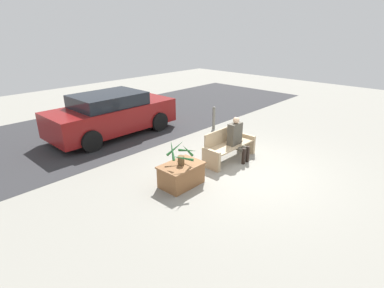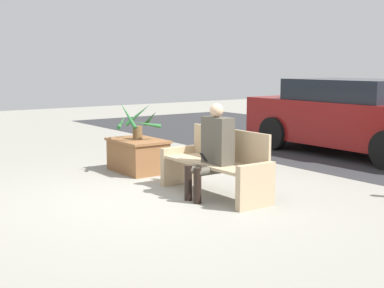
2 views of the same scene
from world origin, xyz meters
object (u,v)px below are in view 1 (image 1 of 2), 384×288
Objects in this scene: person_seated at (237,137)px; parked_car at (112,114)px; planter_box at (181,174)px; potted_plant at (181,154)px; bollard_post at (214,117)px; bench at (228,146)px.

parked_car is at bearing 104.69° from person_seated.
potted_plant is at bearing -128.66° from planter_box.
person_seated is at bearing -75.31° from parked_car.
parked_car is 3.67m from bollard_post.
potted_plant is (-2.13, 0.09, 0.12)m from person_seated.
bench is at bearing 127.60° from person_seated.
potted_plant is 0.84× the size of bollard_post.
planter_box is 0.23× the size of parked_car.
planter_box is 1.20× the size of bollard_post.
potted_plant reaches higher than planter_box.
potted_plant is (-0.00, -0.00, 0.52)m from planter_box.
bench is 2.06× the size of bollard_post.
planter_box is (-2.13, 0.09, -0.40)m from person_seated.
person_seated is 2.14m from potted_plant.
parked_car is (0.96, 4.38, -0.06)m from potted_plant.
bench is at bearing 2.57° from planter_box.
person_seated is at bearing -2.35° from potted_plant.
potted_plant is (-2.00, -0.09, 0.39)m from bench.
person_seated is (0.14, -0.18, 0.28)m from bench.
bench is at bearing -132.30° from bollard_post.
potted_plant is 4.48m from parked_car.
parked_car reaches higher than potted_plant.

